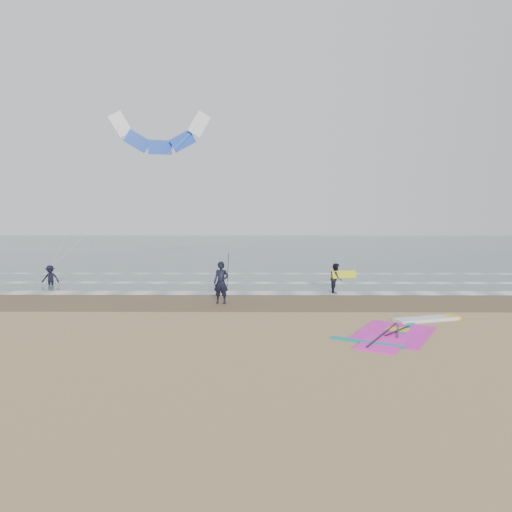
{
  "coord_description": "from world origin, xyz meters",
  "views": [
    {
      "loc": [
        -0.24,
        -15.0,
        3.85
      ],
      "look_at": [
        -0.39,
        5.0,
        2.2
      ],
      "focal_mm": 32.0,
      "sensor_mm": 36.0,
      "label": 1
    }
  ],
  "objects_px": {
    "person_walking": "(336,278)",
    "person_wading": "(50,272)",
    "person_standing": "(221,283)",
    "windsurf_rig": "(404,329)",
    "surf_kite": "(159,136)"
  },
  "relations": [
    {
      "from": "windsurf_rig",
      "to": "surf_kite",
      "type": "bearing_deg",
      "value": 127.42
    },
    {
      "from": "person_standing",
      "to": "person_wading",
      "type": "height_order",
      "value": "person_standing"
    },
    {
      "from": "person_walking",
      "to": "person_wading",
      "type": "height_order",
      "value": "person_walking"
    },
    {
      "from": "surf_kite",
      "to": "person_wading",
      "type": "bearing_deg",
      "value": -138.99
    },
    {
      "from": "windsurf_rig",
      "to": "person_wading",
      "type": "distance_m",
      "value": 20.04
    },
    {
      "from": "windsurf_rig",
      "to": "person_walking",
      "type": "bearing_deg",
      "value": 97.68
    },
    {
      "from": "windsurf_rig",
      "to": "person_walking",
      "type": "xyz_separation_m",
      "value": [
        -1.06,
        7.84,
        0.74
      ]
    },
    {
      "from": "windsurf_rig",
      "to": "person_wading",
      "type": "relative_size",
      "value": 3.58
    },
    {
      "from": "person_wading",
      "to": "surf_kite",
      "type": "xyz_separation_m",
      "value": [
        5.43,
        4.72,
        8.54
      ]
    },
    {
      "from": "windsurf_rig",
      "to": "surf_kite",
      "type": "height_order",
      "value": "surf_kite"
    },
    {
      "from": "person_standing",
      "to": "surf_kite",
      "type": "xyz_separation_m",
      "value": [
        -4.9,
        10.3,
        8.34
      ]
    },
    {
      "from": "person_walking",
      "to": "windsurf_rig",
      "type": "bearing_deg",
      "value": -159.63
    },
    {
      "from": "windsurf_rig",
      "to": "person_wading",
      "type": "height_order",
      "value": "person_wading"
    },
    {
      "from": "person_standing",
      "to": "surf_kite",
      "type": "distance_m",
      "value": 14.13
    },
    {
      "from": "person_walking",
      "to": "surf_kite",
      "type": "bearing_deg",
      "value": 67.83
    }
  ]
}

